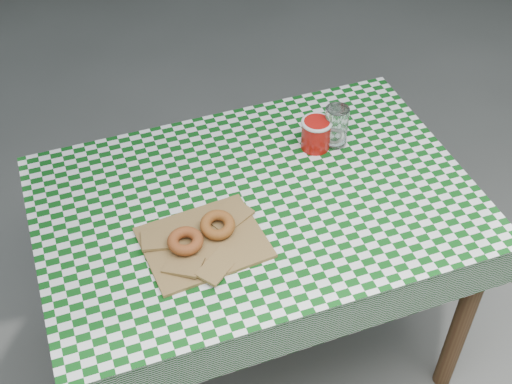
{
  "coord_description": "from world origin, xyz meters",
  "views": [
    {
      "loc": [
        -0.19,
        -1.4,
        2.13
      ],
      "look_at": [
        0.13,
        -0.05,
        0.79
      ],
      "focal_mm": 47.34,
      "sensor_mm": 36.0,
      "label": 1
    }
  ],
  "objects_px": {
    "paper_bag": "(204,242)",
    "coffee_mug": "(316,134)",
    "table": "(257,281)",
    "drinking_glass": "(336,126)"
  },
  "relations": [
    {
      "from": "table",
      "to": "drinking_glass",
      "type": "height_order",
      "value": "drinking_glass"
    },
    {
      "from": "coffee_mug",
      "to": "paper_bag",
      "type": "bearing_deg",
      "value": -124.05
    },
    {
      "from": "paper_bag",
      "to": "coffee_mug",
      "type": "distance_m",
      "value": 0.52
    },
    {
      "from": "paper_bag",
      "to": "drinking_glass",
      "type": "bearing_deg",
      "value": 34.31
    },
    {
      "from": "table",
      "to": "paper_bag",
      "type": "height_order",
      "value": "paper_bag"
    },
    {
      "from": "table",
      "to": "drinking_glass",
      "type": "xyz_separation_m",
      "value": [
        0.3,
        0.19,
        0.45
      ]
    },
    {
      "from": "drinking_glass",
      "to": "table",
      "type": "bearing_deg",
      "value": -147.4
    },
    {
      "from": "drinking_glass",
      "to": "coffee_mug",
      "type": "bearing_deg",
      "value": -175.49
    },
    {
      "from": "coffee_mug",
      "to": "drinking_glass",
      "type": "relative_size",
      "value": 1.36
    },
    {
      "from": "paper_bag",
      "to": "drinking_glass",
      "type": "height_order",
      "value": "drinking_glass"
    }
  ]
}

